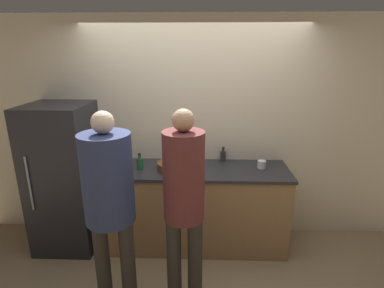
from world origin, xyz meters
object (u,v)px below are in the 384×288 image
Objects in this scene: bottle_green at (140,163)px; fruit_bowl at (170,166)px; cup_white at (262,164)px; person_center at (184,195)px; utensil_crock at (194,156)px; refrigerator at (65,177)px; person_left at (109,193)px; bottle_dark at (223,156)px.

fruit_bowl is at bearing 0.29° from bottle_green.
fruit_bowl is at bearing -174.99° from cup_white.
bottle_green is (-0.54, 0.82, -0.03)m from person_center.
utensil_crock is (0.05, 1.10, -0.04)m from person_center.
cup_white is (1.01, 0.09, -0.00)m from fruit_bowl.
bottle_green is at bearing 123.33° from person_center.
refrigerator is 8.99× the size of bottle_green.
person_left is at bearing -119.90° from utensil_crock.
bottle_dark is 0.93× the size of bottle_green.
fruit_bowl is 1.66× the size of bottle_dark.
refrigerator is 1.22m from person_left.
refrigerator is at bearing -171.47° from bottle_dark.
refrigerator reaches higher than utensil_crock.
bottle_green is 1.35m from cup_white.
person_center is 0.84m from fruit_bowl.
person_left is 0.99× the size of person_center.
fruit_bowl reaches higher than cup_white.
bottle_green is at bearing -154.08° from utensil_crock.
person_left is (0.80, -0.89, 0.26)m from refrigerator.
utensil_crock reaches higher than fruit_bowl.
person_center is at bearing -76.23° from fruit_bowl.
fruit_bowl is (1.21, -0.02, 0.17)m from refrigerator.
cup_white is (0.42, -0.21, -0.02)m from bottle_dark.
person_center is (1.41, -0.84, 0.23)m from refrigerator.
bottle_dark is (0.35, 0.01, 0.00)m from utensil_crock.
fruit_bowl is 3.12× the size of cup_white.
person_center is 7.56× the size of utensil_crock.
refrigerator reaches higher than bottle_green.
utensil_crock is 2.57× the size of cup_white.
cup_white is (0.81, 0.91, -0.06)m from person_center.
refrigerator is 1.83m from bottle_dark.
bottle_dark is 0.47m from cup_white.
utensil_crock is at bearing 48.67° from fruit_bowl.
refrigerator reaches higher than fruit_bowl.
fruit_bowl is 1.54× the size of bottle_green.
person_center is 9.62× the size of bottle_green.
bottle_dark is at bearing 26.39° from fruit_bowl.
bottle_green is (-0.34, -0.00, 0.03)m from fruit_bowl.
bottle_dark is at bearing 49.05° from person_left.
bottle_dark reaches higher than cup_white.
utensil_crock is at bearing 87.51° from person_center.
bottle_dark is (1.00, 1.16, -0.07)m from person_left.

